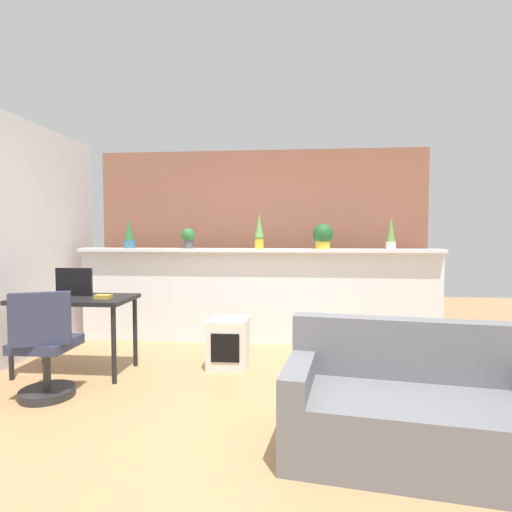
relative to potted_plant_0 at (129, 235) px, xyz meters
The scene contains 15 objects.
ground_plane 2.89m from the potted_plant_0, 50.66° to the right, with size 12.00×12.00×0.00m, color tan.
divider_wall 1.80m from the potted_plant_0, ahead, with size 4.46×0.16×1.14m, color silver.
plant_shelf 1.63m from the potted_plant_0, ahead, with size 4.46×0.29×0.04m, color silver.
brick_wall_behind 1.74m from the potted_plant_0, 20.88° to the left, with size 4.46×0.10×2.50m, color #935B47.
potted_plant_0 is the anchor object (origin of this frame).
potted_plant_1 0.77m from the potted_plant_0, ahead, with size 0.18×0.18×0.25m.
potted_plant_2 1.66m from the potted_plant_0, ahead, with size 0.11×0.11×0.44m.
potted_plant_3 2.44m from the potted_plant_0, ahead, with size 0.25×0.25×0.31m.
potted_plant_4 3.23m from the potted_plant_0, ahead, with size 0.11×0.11×0.39m.
desk 1.43m from the potted_plant_0, 91.65° to the right, with size 1.10×0.60×0.75m.
tv_monitor 1.26m from the potted_plant_0, 94.25° to the right, with size 0.37×0.04×0.28m, color black.
office_chair 2.13m from the potted_plant_0, 88.22° to the right, with size 0.51×0.51×0.91m.
side_cube_shelf 2.03m from the potted_plant_0, 33.54° to the right, with size 0.40×0.41×0.50m.
book_on_desk 1.47m from the potted_plant_0, 77.86° to the right, with size 0.15×0.11×0.04m, color gold.
couch 3.92m from the potted_plant_0, 41.45° to the right, with size 1.65×0.98×0.80m.
Camera 1 is at (0.47, -3.05, 1.37)m, focal length 28.69 mm.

